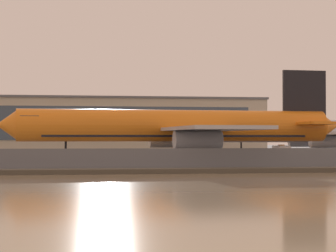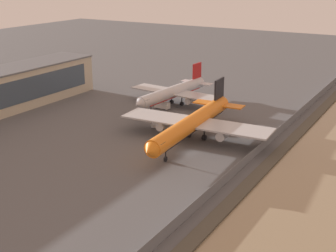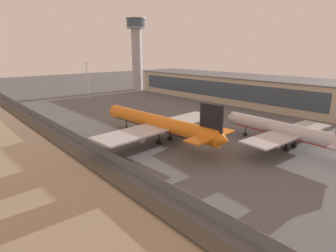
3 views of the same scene
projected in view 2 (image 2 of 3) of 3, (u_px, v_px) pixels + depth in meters
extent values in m
plane|color=#565659|center=(187.00, 153.00, 118.81)|extent=(500.00, 500.00, 0.00)
cube|color=#474238|center=(264.00, 168.00, 108.82)|extent=(320.00, 3.00, 0.50)
cube|color=slate|center=(246.00, 161.00, 110.68)|extent=(280.00, 0.08, 2.51)
cylinder|color=slate|center=(246.00, 161.00, 110.68)|extent=(0.10, 0.10, 2.51)
cylinder|color=slate|center=(336.00, 80.00, 190.60)|extent=(0.10, 0.10, 2.51)
cylinder|color=orange|center=(192.00, 123.00, 124.63)|extent=(43.79, 6.87, 4.40)
cone|color=orange|center=(150.00, 151.00, 105.26)|extent=(3.09, 4.34, 4.18)
cone|color=orange|center=(223.00, 102.00, 144.00)|extent=(3.08, 4.12, 3.96)
cube|color=#232D3D|center=(156.00, 145.00, 107.57)|extent=(2.63, 3.87, 1.32)
cube|color=black|center=(192.00, 127.00, 125.02)|extent=(37.21, 5.62, 0.79)
cube|color=#B7BABF|center=(232.00, 128.00, 122.08)|extent=(10.77, 21.45, 0.44)
cube|color=#B7BABF|center=(161.00, 117.00, 131.21)|extent=(10.77, 21.45, 0.44)
cylinder|color=#B7BABF|center=(224.00, 134.00, 122.16)|extent=(6.23, 2.76, 2.42)
cylinder|color=#B7BABF|center=(165.00, 124.00, 129.83)|extent=(6.23, 2.76, 2.42)
cube|color=black|center=(219.00, 91.00, 139.38)|extent=(6.56, 0.90, 7.48)
cube|color=orange|center=(231.00, 106.00, 139.00)|extent=(4.79, 7.91, 0.35)
cube|color=orange|center=(207.00, 103.00, 142.35)|extent=(4.79, 7.91, 0.35)
cylinder|color=black|center=(166.00, 154.00, 112.89)|extent=(0.31, 0.31, 2.57)
cylinder|color=black|center=(166.00, 159.00, 113.30)|extent=(1.26, 0.55, 1.23)
cylinder|color=black|center=(204.00, 133.00, 127.30)|extent=(0.35, 0.35, 2.57)
cylinder|color=black|center=(204.00, 138.00, 127.71)|extent=(1.47, 1.07, 1.42)
cylinder|color=black|center=(189.00, 131.00, 129.32)|extent=(0.35, 0.35, 2.57)
cylinder|color=black|center=(189.00, 135.00, 129.73)|extent=(1.47, 1.07, 1.42)
cylinder|color=silver|center=(173.00, 92.00, 157.96)|extent=(35.03, 6.81, 4.01)
cone|color=silver|center=(138.00, 104.00, 143.63)|extent=(2.91, 4.01, 3.81)
cone|color=silver|center=(201.00, 82.00, 172.28)|extent=(2.89, 3.81, 3.61)
cube|color=#232D3D|center=(143.00, 101.00, 145.40)|extent=(2.48, 3.58, 1.20)
cube|color=#B21919|center=(173.00, 95.00, 158.31)|extent=(29.76, 5.59, 0.72)
cube|color=#B7BABF|center=(196.00, 96.00, 154.88)|extent=(8.99, 17.28, 0.40)
cube|color=#B7BABF|center=(156.00, 89.00, 164.04)|extent=(8.99, 17.28, 0.40)
cylinder|color=#B7BABF|center=(191.00, 100.00, 155.22)|extent=(5.04, 2.59, 2.21)
cylinder|color=#B7BABF|center=(157.00, 94.00, 162.91)|extent=(5.04, 2.59, 2.21)
cube|color=#B21919|center=(197.00, 73.00, 168.53)|extent=(5.25, 0.90, 6.82)
cube|color=silver|center=(204.00, 84.00, 168.04)|extent=(3.97, 6.39, 0.32)
cube|color=silver|center=(190.00, 81.00, 171.39)|extent=(3.97, 6.39, 0.32)
cylinder|color=black|center=(151.00, 109.00, 149.54)|extent=(0.28, 0.28, 2.35)
cylinder|color=black|center=(151.00, 113.00, 149.91)|extent=(1.16, 0.53, 1.12)
cylinder|color=black|center=(182.00, 100.00, 159.70)|extent=(0.32, 0.32, 2.35)
cylinder|color=black|center=(182.00, 104.00, 160.07)|extent=(1.36, 1.00, 1.29)
cylinder|color=black|center=(172.00, 99.00, 162.01)|extent=(0.32, 0.32, 2.35)
cylinder|color=black|center=(172.00, 102.00, 162.38)|extent=(1.36, 1.00, 1.29)
cube|color=white|center=(155.00, 125.00, 137.94)|extent=(3.52, 2.43, 1.11)
cube|color=#283847|center=(155.00, 122.00, 138.05)|extent=(1.43, 1.54, 0.50)
cylinder|color=black|center=(154.00, 125.00, 139.13)|extent=(0.73, 0.41, 0.70)
cylinder|color=black|center=(158.00, 125.00, 138.82)|extent=(0.73, 0.41, 0.70)
cylinder|color=black|center=(152.00, 127.00, 137.31)|extent=(0.73, 0.41, 0.70)
cylinder|color=black|center=(156.00, 127.00, 136.99)|extent=(0.73, 0.41, 0.70)
cube|color=white|center=(162.00, 105.00, 156.06)|extent=(2.40, 5.32, 2.07)
cube|color=#283847|center=(167.00, 105.00, 154.97)|extent=(2.06, 1.26, 0.83)
cube|color=orange|center=(162.00, 102.00, 155.70)|extent=(1.08, 0.56, 0.16)
cylinder|color=black|center=(168.00, 107.00, 156.20)|extent=(0.27, 0.85, 0.84)
cylinder|color=black|center=(165.00, 109.00, 154.74)|extent=(0.27, 0.85, 0.84)
cylinder|color=black|center=(160.00, 106.00, 157.91)|extent=(0.27, 0.85, 0.84)
cylinder|color=black|center=(157.00, 107.00, 156.45)|extent=(0.27, 0.85, 0.84)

